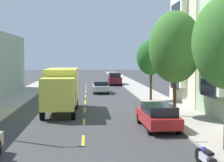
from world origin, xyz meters
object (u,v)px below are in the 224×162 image
object	(u,v)px
parked_motorcycle	(206,158)
street_tree_second	(175,47)
parked_wagon_red	(158,115)
moving_silver_sedan	(101,87)
parked_hatchback_white	(52,84)
parked_suv_burgundy	(114,79)
delivery_box_truck	(62,88)
parked_wagon_forest	(58,80)
parked_pickup_teal	(63,76)
street_tree_third	(151,57)

from	to	relation	value
parked_motorcycle	street_tree_second	bearing A→B (deg)	81.38
parked_wagon_red	moving_silver_sedan	world-z (taller)	parked_wagon_red
parked_motorcycle	parked_hatchback_white	bearing A→B (deg)	105.77
parked_motorcycle	parked_suv_burgundy	bearing A→B (deg)	90.42
parked_suv_burgundy	moving_silver_sedan	size ratio (longest dim) A/B	1.07
delivery_box_truck	parked_wagon_forest	world-z (taller)	delivery_box_truck
parked_hatchback_white	parked_pickup_teal	distance (m)	17.02
parked_pickup_teal	parked_motorcycle	distance (m)	50.52
moving_silver_sedan	parked_motorcycle	size ratio (longest dim) A/B	2.19
parked_wagon_forest	moving_silver_sedan	world-z (taller)	parked_wagon_forest
street_tree_third	parked_pickup_teal	world-z (taller)	street_tree_third
parked_suv_burgundy	moving_silver_sedan	distance (m)	12.09
parked_hatchback_white	parked_pickup_teal	bearing A→B (deg)	89.68
parked_hatchback_white	moving_silver_sedan	distance (m)	7.87
parked_wagon_red	parked_motorcycle	world-z (taller)	parked_wagon_red
street_tree_third	parked_hatchback_white	distance (m)	17.26
parked_wagon_red	parked_pickup_teal	bearing A→B (deg)	101.70
street_tree_second	parked_wagon_red	bearing A→B (deg)	-118.47
street_tree_second	parked_hatchback_white	distance (m)	24.70
parked_suv_burgundy	parked_wagon_red	bearing A→B (deg)	-90.08
parked_pickup_teal	parked_motorcycle	xyz separation A→B (m)	(9.13, -49.68, -0.42)
street_tree_second	moving_silver_sedan	size ratio (longest dim) A/B	1.64
parked_wagon_forest	parked_wagon_red	distance (m)	34.83
street_tree_second	moving_silver_sedan	bearing A→B (deg)	105.13
street_tree_second	parked_pickup_teal	size ratio (longest dim) A/B	1.39
delivery_box_truck	parked_hatchback_white	size ratio (longest dim) A/B	1.99
street_tree_second	parked_wagon_forest	size ratio (longest dim) A/B	1.57
moving_silver_sedan	parked_pickup_teal	bearing A→B (deg)	105.85
parked_wagon_forest	parked_pickup_teal	distance (m)	8.80
delivery_box_truck	street_tree_second	bearing A→B (deg)	-20.54
street_tree_third	moving_silver_sedan	xyz separation A→B (m)	(-4.60, 8.18, -3.53)
street_tree_second	delivery_box_truck	distance (m)	9.28
delivery_box_truck	moving_silver_sedan	xyz separation A→B (m)	(3.60, 13.95, -1.17)
parked_wagon_red	parked_suv_burgundy	bearing A→B (deg)	89.92
street_tree_second	parked_motorcycle	bearing A→B (deg)	-98.62
parked_wagon_red	moving_silver_sedan	bearing A→B (deg)	97.19
parked_suv_burgundy	parked_wagon_red	xyz separation A→B (m)	(-0.05, -32.48, -0.18)
parked_pickup_teal	parked_wagon_red	distance (m)	43.37
delivery_box_truck	parked_wagon_forest	xyz separation A→B (m)	(-2.70, 26.92, -1.12)
delivery_box_truck	parked_wagon_red	distance (m)	9.23
parked_suv_burgundy	street_tree_third	bearing A→B (deg)	-84.44
street_tree_second	parked_pickup_teal	bearing A→B (deg)	105.53
parked_hatchback_white	moving_silver_sedan	xyz separation A→B (m)	(6.28, -4.75, -0.01)
parked_wagon_forest	street_tree_third	bearing A→B (deg)	-62.75
parked_hatchback_white	street_tree_third	bearing A→B (deg)	-49.94
street_tree_third	moving_silver_sedan	world-z (taller)	street_tree_third
parked_pickup_teal	parked_motorcycle	size ratio (longest dim) A/B	2.60
street_tree_third	parked_wagon_forest	xyz separation A→B (m)	(-10.90, 21.16, -3.48)
parked_wagon_red	parked_wagon_forest	bearing A→B (deg)	104.82
street_tree_third	parked_motorcycle	xyz separation A→B (m)	(-1.65, -19.73, -3.87)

